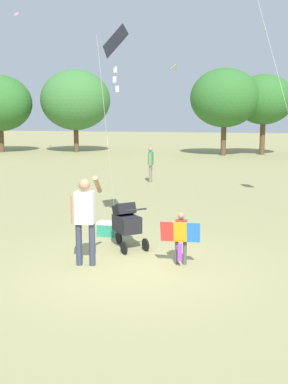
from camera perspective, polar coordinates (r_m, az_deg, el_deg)
The scene contains 8 objects.
ground_plane at distance 9.39m, azimuth -1.35°, elevation -9.08°, with size 120.00×120.00×0.00m, color #938E5B.
treeline_distant at distance 34.08m, azimuth 15.10°, elevation 10.56°, with size 40.38×7.69×6.15m.
child_with_butterfly_kite at distance 9.45m, azimuth 4.42°, elevation -4.99°, with size 0.78×0.34×1.05m.
person_adult_flyer at distance 9.38m, azimuth -7.07°, elevation -2.61°, with size 0.56×0.56×1.80m.
stroller at distance 10.57m, azimuth -2.12°, elevation -3.53°, with size 0.93×1.02×1.03m.
kite_adult_black at distance 11.47m, azimuth -3.49°, elevation 17.03°, with size 0.84×2.61×5.06m.
person_sitting_far at distance 20.37m, azimuth 0.79°, elevation 3.65°, with size 0.21×0.48×1.51m.
cooler_box at distance 11.73m, azimuth -4.41°, elevation -4.40°, with size 0.45×0.33×0.35m.
Camera 1 is at (2.09, -8.65, 3.02)m, focal length 44.65 mm.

